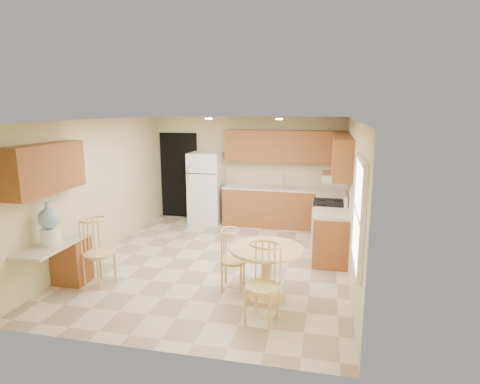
% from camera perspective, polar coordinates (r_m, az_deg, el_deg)
% --- Properties ---
extents(floor, '(5.50, 5.50, 0.00)m').
position_cam_1_polar(floor, '(7.29, -3.14, -9.83)').
color(floor, '#C9B192').
rests_on(floor, ground).
extents(ceiling, '(4.50, 5.50, 0.02)m').
position_cam_1_polar(ceiling, '(6.77, -3.38, 10.22)').
color(ceiling, white).
rests_on(ceiling, wall_back).
extents(wall_back, '(4.50, 0.02, 2.50)m').
position_cam_1_polar(wall_back, '(9.56, 1.20, 3.19)').
color(wall_back, beige).
rests_on(wall_back, floor).
extents(wall_front, '(4.50, 0.02, 2.50)m').
position_cam_1_polar(wall_front, '(4.44, -12.97, -7.44)').
color(wall_front, beige).
rests_on(wall_front, floor).
extents(wall_left, '(0.02, 5.50, 2.50)m').
position_cam_1_polar(wall_left, '(7.83, -19.32, 0.58)').
color(wall_left, beige).
rests_on(wall_left, floor).
extents(wall_right, '(0.02, 5.50, 2.50)m').
position_cam_1_polar(wall_right, '(6.69, 15.65, -1.04)').
color(wall_right, beige).
rests_on(wall_right, floor).
extents(doorway, '(0.90, 0.02, 2.10)m').
position_cam_1_polar(doorway, '(10.06, -8.65, 2.34)').
color(doorway, black).
rests_on(doorway, floor).
extents(base_cab_back, '(2.75, 0.60, 0.87)m').
position_cam_1_polar(base_cab_back, '(9.30, 6.12, -2.25)').
color(base_cab_back, '#9E5728').
rests_on(base_cab_back, floor).
extents(counter_back, '(2.75, 0.63, 0.04)m').
position_cam_1_polar(counter_back, '(9.20, 6.18, 0.50)').
color(counter_back, beige).
rests_on(counter_back, base_cab_back).
extents(base_cab_right_a, '(0.60, 0.59, 0.87)m').
position_cam_1_polar(base_cab_right_a, '(8.67, 12.76, -3.52)').
color(base_cab_right_a, '#9E5728').
rests_on(base_cab_right_a, floor).
extents(counter_right_a, '(0.63, 0.59, 0.04)m').
position_cam_1_polar(counter_right_a, '(8.56, 12.89, -0.58)').
color(counter_right_a, beige).
rests_on(counter_right_a, base_cab_right_a).
extents(base_cab_right_b, '(0.60, 0.80, 0.87)m').
position_cam_1_polar(base_cab_right_b, '(7.28, 12.76, -6.51)').
color(base_cab_right_b, '#9E5728').
rests_on(base_cab_right_b, floor).
extents(counter_right_b, '(0.63, 0.80, 0.04)m').
position_cam_1_polar(counter_right_b, '(7.15, 12.93, -3.05)').
color(counter_right_b, beige).
rests_on(counter_right_b, base_cab_right_b).
extents(upper_cab_back, '(2.75, 0.33, 0.70)m').
position_cam_1_polar(upper_cab_back, '(9.19, 6.41, 6.54)').
color(upper_cab_back, '#9E5728').
rests_on(upper_cab_back, wall_back).
extents(upper_cab_right, '(0.33, 2.42, 0.70)m').
position_cam_1_polar(upper_cab_right, '(7.78, 14.23, 5.29)').
color(upper_cab_right, '#9E5728').
rests_on(upper_cab_right, wall_right).
extents(upper_cab_left, '(0.33, 1.40, 0.70)m').
position_cam_1_polar(upper_cab_left, '(6.35, -25.95, 3.04)').
color(upper_cab_left, '#9E5728').
rests_on(upper_cab_left, wall_left).
extents(sink, '(0.78, 0.44, 0.01)m').
position_cam_1_polar(sink, '(9.20, 6.03, 0.64)').
color(sink, silver).
rests_on(sink, counter_back).
extents(range_hood, '(0.50, 0.76, 0.14)m').
position_cam_1_polar(range_hood, '(7.80, 13.45, 2.15)').
color(range_hood, silver).
rests_on(range_hood, upper_cab_right).
extents(desk_pedestal, '(0.48, 0.42, 0.72)m').
position_cam_1_polar(desk_pedestal, '(6.87, -22.81, -8.95)').
color(desk_pedestal, '#9E5728').
rests_on(desk_pedestal, floor).
extents(desk_top, '(0.50, 1.20, 0.04)m').
position_cam_1_polar(desk_top, '(6.46, -25.02, -6.79)').
color(desk_top, beige).
rests_on(desk_top, desk_pedestal).
extents(window, '(0.06, 1.12, 1.30)m').
position_cam_1_polar(window, '(4.83, 16.65, -2.94)').
color(window, white).
rests_on(window, wall_right).
extents(can_light_a, '(0.14, 0.14, 0.02)m').
position_cam_1_polar(can_light_a, '(8.07, -4.50, 10.36)').
color(can_light_a, white).
rests_on(can_light_a, ceiling).
extents(can_light_b, '(0.14, 0.14, 0.02)m').
position_cam_1_polar(can_light_b, '(7.78, 5.58, 10.29)').
color(can_light_b, white).
rests_on(can_light_b, ceiling).
extents(refrigerator, '(0.74, 0.72, 1.67)m').
position_cam_1_polar(refrigerator, '(9.53, -4.84, 0.60)').
color(refrigerator, white).
rests_on(refrigerator, floor).
extents(stove, '(0.65, 0.76, 1.09)m').
position_cam_1_polar(stove, '(8.01, 12.59, -4.54)').
color(stove, white).
rests_on(stove, floor).
extents(dining_table, '(1.04, 1.04, 0.77)m').
position_cam_1_polar(dining_table, '(5.78, 3.81, -10.40)').
color(dining_table, '#DBB26D').
rests_on(dining_table, floor).
extents(chair_table_a, '(0.40, 0.52, 0.91)m').
position_cam_1_polar(chair_table_a, '(6.01, -1.19, -8.98)').
color(chair_table_a, '#DBB26D').
rests_on(chair_table_a, floor).
extents(chair_table_b, '(0.45, 0.48, 1.03)m').
position_cam_1_polar(chair_table_b, '(5.05, 3.09, -12.34)').
color(chair_table_b, '#DBB26D').
rests_on(chair_table_b, floor).
extents(chair_desk, '(0.46, 0.59, 1.03)m').
position_cam_1_polar(chair_desk, '(6.49, -20.04, -7.41)').
color(chair_desk, '#DBB26D').
rests_on(chair_desk, floor).
extents(water_crock, '(0.30, 0.30, 0.62)m').
position_cam_1_polar(water_crock, '(6.35, -25.47, -4.33)').
color(water_crock, white).
rests_on(water_crock, desk_top).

